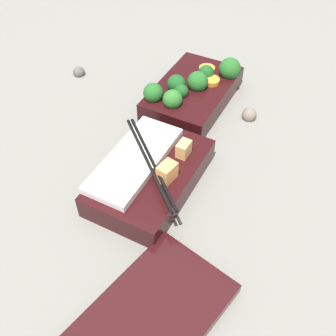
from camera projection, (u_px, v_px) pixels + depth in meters
ground_plane at (178, 134)px, 0.71m from camera, size 3.00×3.00×0.00m
bento_tray_vegetable at (193, 91)px, 0.76m from camera, size 0.21×0.14×0.07m
bento_tray_rice at (149, 174)px, 0.61m from camera, size 0.21×0.16×0.07m
bento_lid at (150, 317)px, 0.47m from camera, size 0.23×0.17×0.02m
pebble_0 at (79, 72)px, 0.84m from camera, size 0.02×0.02×0.02m
pebble_1 at (249, 115)px, 0.74m from camera, size 0.03×0.03×0.03m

